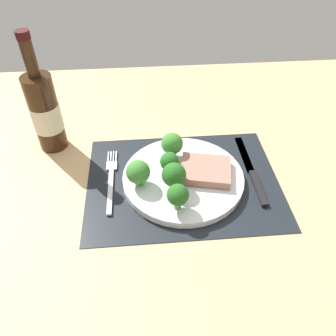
# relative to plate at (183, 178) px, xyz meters

# --- Properties ---
(ground_plane) EXTENTS (1.40, 1.10, 0.03)m
(ground_plane) POSITION_rel_plate_xyz_m (0.00, 0.00, -0.03)
(ground_plane) COLOR tan
(placemat) EXTENTS (0.41, 0.31, 0.00)m
(placemat) POSITION_rel_plate_xyz_m (0.00, 0.00, -0.01)
(placemat) COLOR black
(placemat) RESTS_ON ground_plane
(plate) EXTENTS (0.26, 0.26, 0.02)m
(plate) POSITION_rel_plate_xyz_m (0.00, 0.00, 0.00)
(plate) COLOR silver
(plate) RESTS_ON placemat
(steak) EXTENTS (0.12, 0.11, 0.02)m
(steak) POSITION_rel_plate_xyz_m (0.05, 0.00, 0.02)
(steak) COLOR #9E6B5B
(steak) RESTS_ON plate
(broccoli_center) EXTENTS (0.04, 0.04, 0.05)m
(broccoli_center) POSITION_rel_plate_xyz_m (-0.03, 0.01, 0.04)
(broccoli_center) COLOR #5B8942
(broccoli_center) RESTS_ON plate
(broccoli_back_left) EXTENTS (0.05, 0.05, 0.06)m
(broccoli_back_left) POSITION_rel_plate_xyz_m (-0.02, 0.06, 0.04)
(broccoli_back_left) COLOR #6B994C
(broccoli_back_left) RESTS_ON plate
(broccoli_near_fork) EXTENTS (0.05, 0.05, 0.06)m
(broccoli_near_fork) POSITION_rel_plate_xyz_m (-0.09, -0.02, 0.04)
(broccoli_near_fork) COLOR #5B8942
(broccoli_near_fork) RESTS_ON plate
(broccoli_near_steak) EXTENTS (0.04, 0.04, 0.06)m
(broccoli_near_steak) POSITION_rel_plate_xyz_m (-0.02, -0.09, 0.04)
(broccoli_near_steak) COLOR #5B8942
(broccoli_near_steak) RESTS_ON plate
(broccoli_front_edge) EXTENTS (0.05, 0.05, 0.06)m
(broccoli_front_edge) POSITION_rel_plate_xyz_m (-0.02, -0.04, 0.04)
(broccoli_front_edge) COLOR #5B8942
(broccoli_front_edge) RESTS_ON plate
(fork) EXTENTS (0.02, 0.19, 0.01)m
(fork) POSITION_rel_plate_xyz_m (-0.16, 0.01, -0.01)
(fork) COLOR silver
(fork) RESTS_ON placemat
(knife) EXTENTS (0.02, 0.23, 0.01)m
(knife) POSITION_rel_plate_xyz_m (0.16, 0.01, -0.00)
(knife) COLOR black
(knife) RESTS_ON placemat
(wine_bottle) EXTENTS (0.07, 0.07, 0.28)m
(wine_bottle) POSITION_rel_plate_xyz_m (-0.30, 0.15, 0.09)
(wine_bottle) COLOR #331E0F
(wine_bottle) RESTS_ON ground_plane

